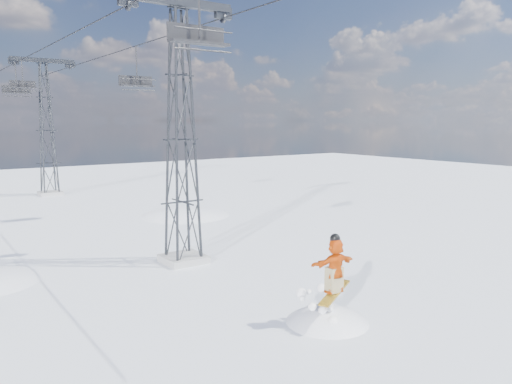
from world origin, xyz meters
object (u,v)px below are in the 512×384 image
lift_tower_near (181,140)px  lift_tower_far (47,131)px  lift_chair_near (199,36)px  snowboarder_jump (326,370)px

lift_tower_near → lift_tower_far: (0.00, 25.00, 0.00)m
lift_chair_near → lift_tower_near: bearing=69.0°
lift_tower_near → snowboarder_jump: size_ratio=1.66×
lift_tower_near → lift_tower_far: size_ratio=1.00×
snowboarder_jump → lift_chair_near: bearing=133.5°
lift_tower_far → snowboarder_jump: size_ratio=1.66×
lift_tower_far → lift_chair_near: 31.01m
lift_tower_near → snowboarder_jump: lift_tower_near is taller
lift_tower_near → snowboarder_jump: bearing=-85.9°
lift_tower_far → snowboarder_jump: (0.63, -33.72, -7.10)m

